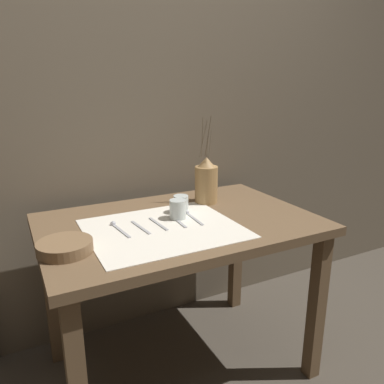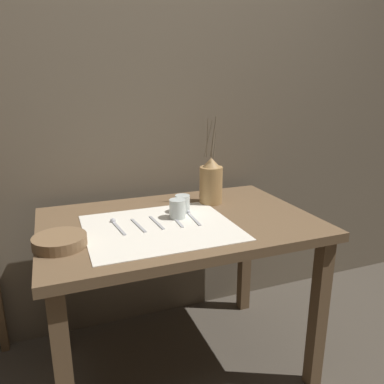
# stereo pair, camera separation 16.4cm
# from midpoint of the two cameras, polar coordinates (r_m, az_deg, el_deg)

# --- Properties ---
(ground_plane) EXTENTS (12.00, 12.00, 0.00)m
(ground_plane) POSITION_cam_midpoint_polar(r_m,az_deg,el_deg) (2.05, -4.25, -24.89)
(ground_plane) COLOR #473F35
(stone_wall_back) EXTENTS (7.00, 0.06, 2.40)m
(stone_wall_back) POSITION_cam_midpoint_polar(r_m,az_deg,el_deg) (2.03, -10.65, 11.78)
(stone_wall_back) COLOR #6B5E4C
(stone_wall_back) RESTS_ON ground_plane
(wooden_table) EXTENTS (1.19, 0.79, 0.77)m
(wooden_table) POSITION_cam_midpoint_polar(r_m,az_deg,el_deg) (1.69, -4.72, -7.64)
(wooden_table) COLOR brown
(wooden_table) RESTS_ON ground_plane
(linen_cloth) EXTENTS (0.61, 0.52, 0.00)m
(linen_cloth) POSITION_cam_midpoint_polar(r_m,az_deg,el_deg) (1.56, -7.43, -5.59)
(linen_cloth) COLOR silver
(linen_cloth) RESTS_ON wooden_table
(pitcher_with_flowers) EXTENTS (0.11, 0.11, 0.43)m
(pitcher_with_flowers) POSITION_cam_midpoint_polar(r_m,az_deg,el_deg) (1.86, -0.33, 1.55)
(pitcher_with_flowers) COLOR #A87F4C
(pitcher_with_flowers) RESTS_ON wooden_table
(wooden_bowl) EXTENTS (0.20, 0.20, 0.04)m
(wooden_bowl) POSITION_cam_midpoint_polar(r_m,az_deg,el_deg) (1.44, -21.97, -7.84)
(wooden_bowl) COLOR brown
(wooden_bowl) RESTS_ON wooden_table
(glass_tumbler_near) EXTENTS (0.07, 0.07, 0.08)m
(glass_tumbler_near) POSITION_cam_midpoint_polar(r_m,az_deg,el_deg) (1.65, -5.17, -2.70)
(glass_tumbler_near) COLOR silver
(glass_tumbler_near) RESTS_ON wooden_table
(glass_tumbler_far) EXTENTS (0.07, 0.07, 0.08)m
(glass_tumbler_far) POSITION_cam_midpoint_polar(r_m,az_deg,el_deg) (1.73, -4.42, -1.88)
(glass_tumbler_far) COLOR silver
(glass_tumbler_far) RESTS_ON wooden_table
(spoon_inner) EXTENTS (0.04, 0.18, 0.02)m
(spoon_inner) POSITION_cam_midpoint_polar(r_m,az_deg,el_deg) (1.61, -14.41, -5.15)
(spoon_inner) COLOR #A8A8AD
(spoon_inner) RESTS_ON wooden_table
(fork_inner) EXTENTS (0.03, 0.17, 0.00)m
(fork_inner) POSITION_cam_midpoint_polar(r_m,az_deg,el_deg) (1.58, -10.81, -5.38)
(fork_inner) COLOR #A8A8AD
(fork_inner) RESTS_ON wooden_table
(fork_outer) EXTENTS (0.02, 0.17, 0.00)m
(fork_outer) POSITION_cam_midpoint_polar(r_m,az_deg,el_deg) (1.60, -8.10, -4.88)
(fork_outer) COLOR #A8A8AD
(fork_outer) RESTS_ON wooden_table
(knife_center) EXTENTS (0.02, 0.17, 0.00)m
(knife_center) POSITION_cam_midpoint_polar(r_m,az_deg,el_deg) (1.63, -5.04, -4.48)
(knife_center) COLOR #A8A8AD
(knife_center) RESTS_ON wooden_table
(spoon_outer) EXTENTS (0.03, 0.18, 0.02)m
(spoon_outer) POSITION_cam_midpoint_polar(r_m,az_deg,el_deg) (1.69, -3.15, -3.51)
(spoon_outer) COLOR #A8A8AD
(spoon_outer) RESTS_ON wooden_table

